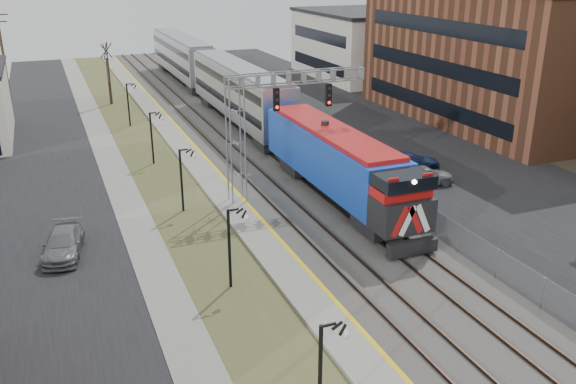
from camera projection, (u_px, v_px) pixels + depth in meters
street_west at (50, 190)px, 40.96m from camera, size 7.00×120.00×0.04m
sidewalk at (119, 181)px, 42.52m from camera, size 2.00×120.00×0.08m
grass_median at (162, 176)px, 43.57m from camera, size 4.00×120.00×0.06m
platform at (202, 170)px, 44.58m from camera, size 2.00×120.00×0.24m
ballast_bed at (266, 162)px, 46.34m from camera, size 8.00×120.00×0.20m
parking_lot at (402, 146)px, 50.55m from camera, size 16.00×120.00×0.04m
platform_edge at (214, 167)px, 44.85m from camera, size 0.24×120.00×0.01m
track_near at (241, 163)px, 45.58m from camera, size 1.58×120.00×0.15m
track_far at (285, 158)px, 46.80m from camera, size 1.58×120.00×0.15m
train at (227, 88)px, 58.98m from camera, size 3.00×63.05×5.33m
signal_gantry at (262, 115)px, 37.33m from camera, size 9.00×1.07×8.15m
lampposts at (228, 247)px, 28.39m from camera, size 0.14×62.14×4.00m
fence at (317, 147)px, 47.55m from camera, size 0.04×120.00×1.60m
bare_trees at (25, 139)px, 42.98m from camera, size 12.30×42.30×5.95m
car_lot_d at (409, 162)px, 44.57m from camera, size 4.82×2.64×1.32m
car_lot_e at (423, 176)px, 41.65m from camera, size 4.27×2.22×1.39m
car_street_b at (63, 244)px, 31.76m from camera, size 2.56×4.67×1.28m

